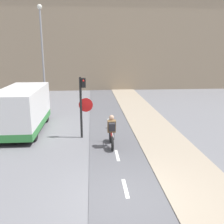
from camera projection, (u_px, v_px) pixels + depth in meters
ground_plane at (128, 198)px, 7.24m from camera, size 120.00×120.00×0.00m
bike_lane at (128, 198)px, 7.24m from camera, size 2.26×60.00×0.02m
sidewalk_strip at (205, 194)px, 7.42m from camera, size 2.40×60.00×0.05m
building_row_background at (100, 41)px, 27.88m from camera, size 60.00×5.20×10.34m
traffic_light_pole at (83, 101)px, 11.85m from camera, size 0.67×0.25×2.97m
street_lamp_far at (42, 46)px, 18.89m from camera, size 0.36×0.36×7.44m
cyclist_near at (112, 132)px, 10.95m from camera, size 0.46×1.62×1.45m
van at (23, 110)px, 13.07m from camera, size 1.96×4.98×2.27m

